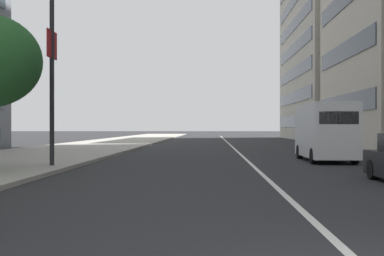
# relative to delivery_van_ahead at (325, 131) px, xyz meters

# --- Properties ---
(sidewalk_right_plaza) EXTENTS (160.00, 8.55, 0.15)m
(sidewalk_right_plaza) POSITION_rel_delivery_van_ahead_xyz_m (9.34, 15.28, -1.40)
(sidewalk_right_plaza) COLOR #A39E93
(sidewalk_right_plaza) RESTS_ON ground
(lane_centre_stripe) EXTENTS (110.00, 0.16, 0.01)m
(lane_centre_stripe) POSITION_rel_delivery_van_ahead_xyz_m (14.34, 3.75, -1.47)
(lane_centre_stripe) COLOR silver
(lane_centre_stripe) RESTS_ON ground
(delivery_van_ahead) EXTENTS (5.77, 2.13, 2.77)m
(delivery_van_ahead) POSITION_rel_delivery_van_ahead_xyz_m (0.00, 0.00, 0.00)
(delivery_van_ahead) COLOR silver
(delivery_van_ahead) RESTS_ON ground
(street_lamp_with_banners) EXTENTS (1.26, 2.02, 9.39)m
(street_lamp_with_banners) POSITION_rel_delivery_van_ahead_xyz_m (-5.18, 11.59, 4.14)
(street_lamp_with_banners) COLOR #232326
(street_lamp_with_banners) RESTS_ON sidewalk_right_plaza
(office_tower_near_left) EXTENTS (27.82, 15.90, 29.86)m
(office_tower_near_left) POSITION_rel_delivery_van_ahead_xyz_m (43.92, -13.40, 13.45)
(office_tower_near_left) COLOR #B7B2A3
(office_tower_near_left) RESTS_ON ground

